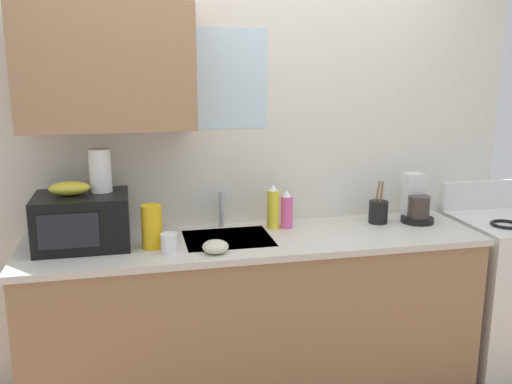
{
  "coord_description": "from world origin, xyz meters",
  "views": [
    {
      "loc": [
        -0.63,
        -2.78,
        1.81
      ],
      "look_at": [
        0.0,
        0.0,
        1.15
      ],
      "focal_mm": 39.19,
      "sensor_mm": 36.0,
      "label": 1
    }
  ],
  "objects_px": {
    "coffee_maker": "(416,204)",
    "mug_white": "(169,243)",
    "dish_soap_bottle_yellow": "(273,208)",
    "small_bowl": "(216,247)",
    "paper_towel_roll": "(100,170)",
    "dish_soap_bottle_pink": "(287,210)",
    "utensil_crock": "(378,211)",
    "banana_bunch": "(69,188)",
    "microwave": "(82,221)",
    "cereal_canister": "(152,227)",
    "stove_range": "(505,289)"
  },
  "relations": [
    {
      "from": "coffee_maker",
      "to": "mug_white",
      "type": "bearing_deg",
      "value": -170.32
    },
    {
      "from": "dish_soap_bottle_yellow",
      "to": "small_bowl",
      "type": "bearing_deg",
      "value": -137.5
    },
    {
      "from": "paper_towel_roll",
      "to": "dish_soap_bottle_pink",
      "type": "distance_m",
      "value": 1.04
    },
    {
      "from": "coffee_maker",
      "to": "utensil_crock",
      "type": "xyz_separation_m",
      "value": [
        -0.23,
        0.01,
        -0.04
      ]
    },
    {
      "from": "dish_soap_bottle_pink",
      "to": "banana_bunch",
      "type": "bearing_deg",
      "value": -175.41
    },
    {
      "from": "microwave",
      "to": "cereal_canister",
      "type": "relative_size",
      "value": 2.08
    },
    {
      "from": "mug_white",
      "to": "dish_soap_bottle_yellow",
      "type": "bearing_deg",
      "value": 25.66
    },
    {
      "from": "small_bowl",
      "to": "dish_soap_bottle_pink",
      "type": "bearing_deg",
      "value": 36.73
    },
    {
      "from": "cereal_canister",
      "to": "dish_soap_bottle_yellow",
      "type": "bearing_deg",
      "value": 16.29
    },
    {
      "from": "banana_bunch",
      "to": "coffee_maker",
      "type": "xyz_separation_m",
      "value": [
        1.92,
        0.06,
        -0.2
      ]
    },
    {
      "from": "banana_bunch",
      "to": "dish_soap_bottle_yellow",
      "type": "relative_size",
      "value": 0.79
    },
    {
      "from": "stove_range",
      "to": "mug_white",
      "type": "bearing_deg",
      "value": -175.97
    },
    {
      "from": "coffee_maker",
      "to": "mug_white",
      "type": "distance_m",
      "value": 1.48
    },
    {
      "from": "microwave",
      "to": "paper_towel_roll",
      "type": "height_order",
      "value": "paper_towel_roll"
    },
    {
      "from": "paper_towel_roll",
      "to": "cereal_canister",
      "type": "relative_size",
      "value": 0.99
    },
    {
      "from": "microwave",
      "to": "dish_soap_bottle_pink",
      "type": "xyz_separation_m",
      "value": [
        1.1,
        0.09,
        -0.03
      ]
    },
    {
      "from": "coffee_maker",
      "to": "microwave",
      "type": "bearing_deg",
      "value": -178.17
    },
    {
      "from": "paper_towel_roll",
      "to": "dish_soap_bottle_pink",
      "type": "relative_size",
      "value": 1.01
    },
    {
      "from": "dish_soap_bottle_pink",
      "to": "small_bowl",
      "type": "bearing_deg",
      "value": -143.27
    },
    {
      "from": "banana_bunch",
      "to": "mug_white",
      "type": "relative_size",
      "value": 2.11
    },
    {
      "from": "paper_towel_roll",
      "to": "dish_soap_bottle_yellow",
      "type": "bearing_deg",
      "value": 3.0
    },
    {
      "from": "microwave",
      "to": "mug_white",
      "type": "relative_size",
      "value": 4.84
    },
    {
      "from": "banana_bunch",
      "to": "dish_soap_bottle_yellow",
      "type": "bearing_deg",
      "value": 5.25
    },
    {
      "from": "stove_range",
      "to": "banana_bunch",
      "type": "bearing_deg",
      "value": 178.94
    },
    {
      "from": "paper_towel_roll",
      "to": "mug_white",
      "type": "xyz_separation_m",
      "value": [
        0.32,
        -0.24,
        -0.33
      ]
    },
    {
      "from": "small_bowl",
      "to": "cereal_canister",
      "type": "bearing_deg",
      "value": 153.3
    },
    {
      "from": "stove_range",
      "to": "dish_soap_bottle_yellow",
      "type": "height_order",
      "value": "dish_soap_bottle_yellow"
    },
    {
      "from": "dish_soap_bottle_yellow",
      "to": "utensil_crock",
      "type": "bearing_deg",
      "value": -2.6
    },
    {
      "from": "banana_bunch",
      "to": "paper_towel_roll",
      "type": "height_order",
      "value": "paper_towel_roll"
    },
    {
      "from": "microwave",
      "to": "dish_soap_bottle_pink",
      "type": "distance_m",
      "value": 1.1
    },
    {
      "from": "banana_bunch",
      "to": "paper_towel_roll",
      "type": "relative_size",
      "value": 0.91
    },
    {
      "from": "mug_white",
      "to": "coffee_maker",
      "type": "bearing_deg",
      "value": 9.68
    },
    {
      "from": "microwave",
      "to": "utensil_crock",
      "type": "xyz_separation_m",
      "value": [
        1.64,
        0.07,
        -0.07
      ]
    },
    {
      "from": "stove_range",
      "to": "utensil_crock",
      "type": "distance_m",
      "value": 0.96
    },
    {
      "from": "microwave",
      "to": "coffee_maker",
      "type": "bearing_deg",
      "value": 1.83
    },
    {
      "from": "banana_bunch",
      "to": "cereal_canister",
      "type": "relative_size",
      "value": 0.9
    },
    {
      "from": "paper_towel_roll",
      "to": "cereal_canister",
      "type": "bearing_deg",
      "value": -32.01
    },
    {
      "from": "cereal_canister",
      "to": "mug_white",
      "type": "height_order",
      "value": "cereal_canister"
    },
    {
      "from": "coffee_maker",
      "to": "cereal_canister",
      "type": "distance_m",
      "value": 1.54
    },
    {
      "from": "banana_bunch",
      "to": "utensil_crock",
      "type": "xyz_separation_m",
      "value": [
        1.69,
        0.07,
        -0.24
      ]
    },
    {
      "from": "banana_bunch",
      "to": "mug_white",
      "type": "height_order",
      "value": "banana_bunch"
    },
    {
      "from": "banana_bunch",
      "to": "mug_white",
      "type": "distance_m",
      "value": 0.57
    },
    {
      "from": "stove_range",
      "to": "microwave",
      "type": "relative_size",
      "value": 2.35
    },
    {
      "from": "coffee_maker",
      "to": "cereal_canister",
      "type": "relative_size",
      "value": 1.26
    },
    {
      "from": "coffee_maker",
      "to": "dish_soap_bottle_pink",
      "type": "bearing_deg",
      "value": 177.52
    },
    {
      "from": "microwave",
      "to": "small_bowl",
      "type": "distance_m",
      "value": 0.69
    },
    {
      "from": "cereal_canister",
      "to": "small_bowl",
      "type": "distance_m",
      "value": 0.34
    },
    {
      "from": "stove_range",
      "to": "banana_bunch",
      "type": "xyz_separation_m",
      "value": [
        -2.5,
        0.05,
        0.75
      ]
    },
    {
      "from": "utensil_crock",
      "to": "dish_soap_bottle_pink",
      "type": "bearing_deg",
      "value": 177.68
    },
    {
      "from": "paper_towel_roll",
      "to": "dish_soap_bottle_pink",
      "type": "bearing_deg",
      "value": 2.41
    }
  ]
}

